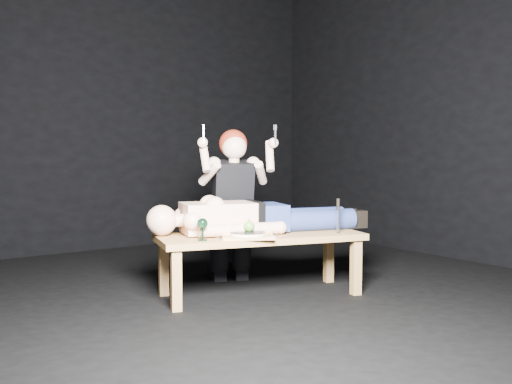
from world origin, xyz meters
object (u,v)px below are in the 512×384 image
at_px(table, 260,264).
at_px(carving_knife, 338,216).
at_px(serving_tray, 248,236).
at_px(goblet, 203,229).
at_px(lying_man, 261,213).
at_px(kneeling_woman, 231,204).

relative_size(table, carving_knife, 5.82).
distance_m(table, carving_knife, 0.67).
xyz_separation_m(serving_tray, goblet, (-0.31, 0.08, 0.07)).
relative_size(lying_man, kneeling_woman, 1.23).
xyz_separation_m(lying_man, carving_knife, (0.40, -0.41, -0.01)).
relative_size(goblet, carving_knife, 0.60).
height_order(goblet, carving_knife, carving_knife).
bearing_deg(kneeling_woman, carving_knife, -43.38).
bearing_deg(kneeling_woman, table, -78.05).
distance_m(table, lying_man, 0.38).
bearing_deg(goblet, table, 4.30).
height_order(kneeling_woman, serving_tray, kneeling_woman).
xyz_separation_m(kneeling_woman, serving_tray, (-0.27, -0.63, -0.16)).
bearing_deg(carving_knife, lying_man, 150.22).
distance_m(lying_man, serving_tray, 0.37).
height_order(lying_man, carving_knife, lying_man).
bearing_deg(table, carving_knife, -17.13).
bearing_deg(lying_man, serving_tray, -125.04).
bearing_deg(carving_knife, goblet, -179.46).
distance_m(lying_man, goblet, 0.60).
xyz_separation_m(table, carving_knife, (0.47, -0.31, 0.35)).
bearing_deg(serving_tray, carving_knife, -16.50).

